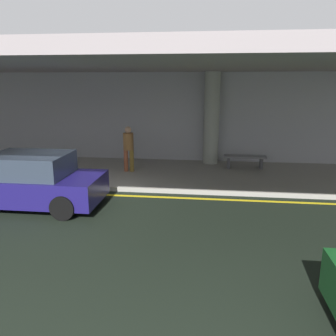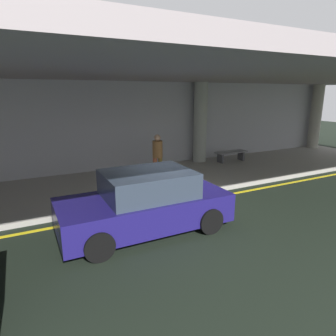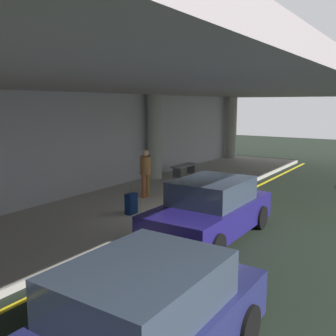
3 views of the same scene
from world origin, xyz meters
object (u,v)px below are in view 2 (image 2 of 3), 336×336
(person_waiting_for_ride, at_px, (158,154))
(suitcase_upright_primary, at_px, (116,183))
(support_column_far_left, at_px, (200,123))
(support_column_left_mid, at_px, (316,117))
(car_navy_no2, at_px, (146,203))
(bench_metal, at_px, (231,154))

(person_waiting_for_ride, height_order, suitcase_upright_primary, person_waiting_for_ride)
(support_column_far_left, height_order, support_column_left_mid, same)
(car_navy_no2, bearing_deg, support_column_left_mid, 23.44)
(support_column_far_left, relative_size, suitcase_upright_primary, 4.06)
(support_column_far_left, xyz_separation_m, suitcase_upright_primary, (-4.94, -2.67, -1.51))
(person_waiting_for_ride, bearing_deg, support_column_far_left, 150.39)
(support_column_far_left, bearing_deg, car_navy_no2, -133.13)
(support_column_far_left, bearing_deg, support_column_left_mid, 0.00)
(support_column_left_mid, height_order, car_navy_no2, support_column_left_mid)
(car_navy_no2, height_order, person_waiting_for_ride, person_waiting_for_ride)
(suitcase_upright_primary, bearing_deg, person_waiting_for_ride, 4.26)
(person_waiting_for_ride, height_order, bench_metal, person_waiting_for_ride)
(support_column_far_left, relative_size, car_navy_no2, 0.89)
(support_column_far_left, xyz_separation_m, car_navy_no2, (-5.01, -5.35, -1.26))
(support_column_left_mid, bearing_deg, person_waiting_for_ride, -170.90)
(car_navy_no2, bearing_deg, person_waiting_for_ride, 62.02)
(support_column_far_left, height_order, suitcase_upright_primary, support_column_far_left)
(bench_metal, bearing_deg, person_waiting_for_ride, -166.46)
(support_column_left_mid, xyz_separation_m, suitcase_upright_primary, (-12.94, -2.67, -1.51))
(person_waiting_for_ride, bearing_deg, bench_metal, 133.60)
(person_waiting_for_ride, bearing_deg, support_column_left_mid, 129.17)
(suitcase_upright_primary, xyz_separation_m, bench_metal, (6.27, 1.95, 0.04))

